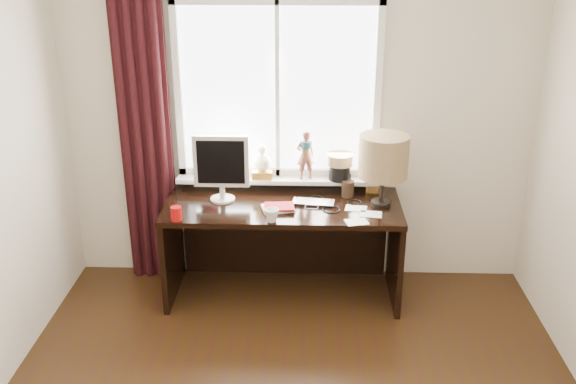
{
  "coord_description": "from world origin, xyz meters",
  "views": [
    {
      "loc": [
        0.08,
        -2.6,
        2.58
      ],
      "look_at": [
        -0.05,
        1.25,
        1.0
      ],
      "focal_mm": 40.0,
      "sensor_mm": 36.0,
      "label": 1
    }
  ],
  "objects_px": {
    "mug": "(272,215)",
    "red_cup": "(176,214)",
    "table_lamp": "(383,157)",
    "desk": "(283,229)",
    "laptop": "(314,202)",
    "monitor": "(221,164)"
  },
  "relations": [
    {
      "from": "laptop",
      "to": "mug",
      "type": "bearing_deg",
      "value": -125.54
    },
    {
      "from": "mug",
      "to": "red_cup",
      "type": "relative_size",
      "value": 0.99
    },
    {
      "from": "mug",
      "to": "desk",
      "type": "height_order",
      "value": "mug"
    },
    {
      "from": "mug",
      "to": "table_lamp",
      "type": "height_order",
      "value": "table_lamp"
    },
    {
      "from": "laptop",
      "to": "red_cup",
      "type": "xyz_separation_m",
      "value": [
        -0.93,
        -0.31,
        0.04
      ]
    },
    {
      "from": "mug",
      "to": "red_cup",
      "type": "height_order",
      "value": "red_cup"
    },
    {
      "from": "monitor",
      "to": "table_lamp",
      "type": "bearing_deg",
      "value": -2.71
    },
    {
      "from": "desk",
      "to": "monitor",
      "type": "bearing_deg",
      "value": -175.05
    },
    {
      "from": "desk",
      "to": "red_cup",
      "type": "bearing_deg",
      "value": -150.81
    },
    {
      "from": "monitor",
      "to": "laptop",
      "type": "bearing_deg",
      "value": -4.42
    },
    {
      "from": "red_cup",
      "to": "desk",
      "type": "distance_m",
      "value": 0.86
    },
    {
      "from": "monitor",
      "to": "mug",
      "type": "bearing_deg",
      "value": -43.33
    },
    {
      "from": "red_cup",
      "to": "desk",
      "type": "relative_size",
      "value": 0.06
    },
    {
      "from": "red_cup",
      "to": "desk",
      "type": "xyz_separation_m",
      "value": [
        0.71,
        0.4,
        -0.29
      ]
    },
    {
      "from": "desk",
      "to": "monitor",
      "type": "height_order",
      "value": "monitor"
    },
    {
      "from": "laptop",
      "to": "mug",
      "type": "height_order",
      "value": "mug"
    },
    {
      "from": "desk",
      "to": "laptop",
      "type": "bearing_deg",
      "value": -21.92
    },
    {
      "from": "laptop",
      "to": "desk",
      "type": "bearing_deg",
      "value": 165.53
    },
    {
      "from": "laptop",
      "to": "table_lamp",
      "type": "xyz_separation_m",
      "value": [
        0.48,
        -0.0,
        0.35
      ]
    },
    {
      "from": "laptop",
      "to": "monitor",
      "type": "height_order",
      "value": "monitor"
    },
    {
      "from": "red_cup",
      "to": "table_lamp",
      "type": "height_order",
      "value": "table_lamp"
    },
    {
      "from": "desk",
      "to": "mug",
      "type": "bearing_deg",
      "value": -99.0
    }
  ]
}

